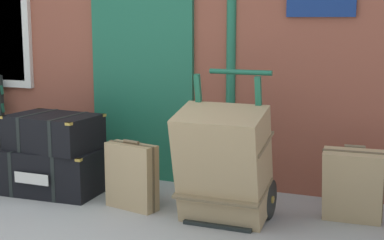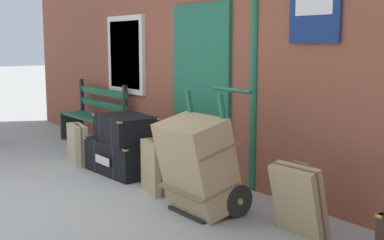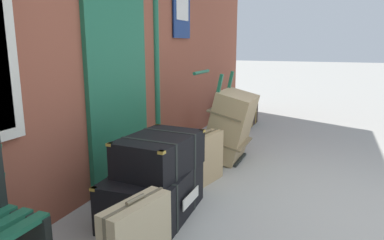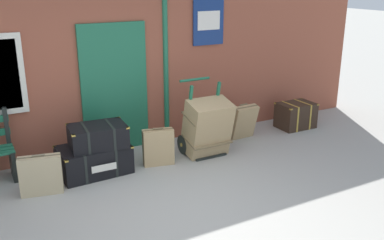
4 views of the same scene
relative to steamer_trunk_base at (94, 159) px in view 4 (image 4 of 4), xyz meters
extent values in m
plane|color=#A3A099|center=(0.51, -1.70, -0.21)|extent=(60.00, 60.00, 0.00)
cube|color=brown|center=(0.51, 0.90, 1.39)|extent=(10.40, 0.30, 3.20)
cube|color=#1E6647|center=(0.61, 0.72, 0.84)|extent=(1.10, 0.05, 2.10)
cube|color=#123D2A|center=(0.61, 0.71, 0.84)|extent=(0.06, 0.02, 2.10)
cylinder|color=#1E6647|center=(1.54, 0.74, 1.39)|extent=(0.09, 0.09, 3.14)
cube|color=navy|center=(2.36, 0.72, 1.84)|extent=(0.60, 0.02, 0.84)
cube|color=white|center=(2.36, 0.71, 1.84)|extent=(0.44, 0.01, 0.32)
cube|color=black|center=(-1.07, 0.40, 0.01)|extent=(0.06, 0.40, 0.45)
cube|color=black|center=(-1.07, 0.60, 0.52)|extent=(0.06, 0.06, 0.56)
cube|color=black|center=(0.00, 0.00, 0.00)|extent=(1.03, 0.69, 0.42)
cube|color=black|center=(-0.22, -0.01, 0.00)|extent=(0.07, 0.65, 0.43)
cube|color=black|center=(0.22, 0.01, 0.00)|extent=(0.07, 0.65, 0.43)
cube|color=#B79338|center=(-0.47, -0.32, 0.20)|extent=(0.05, 0.05, 0.02)
cube|color=#B79338|center=(0.49, -0.28, 0.20)|extent=(0.05, 0.05, 0.02)
cube|color=#B79338|center=(-0.49, 0.28, 0.20)|extent=(0.05, 0.05, 0.02)
cube|color=#B79338|center=(0.47, 0.32, 0.20)|extent=(0.05, 0.05, 0.02)
cube|color=silver|center=(0.04, -0.35, 0.00)|extent=(0.36, 0.01, 0.10)
cube|color=black|center=(0.07, -0.03, 0.37)|extent=(0.84, 0.60, 0.32)
cube|color=black|center=(-0.11, -0.02, 0.37)|extent=(0.08, 0.55, 0.33)
cube|color=black|center=(0.25, -0.05, 0.37)|extent=(0.08, 0.55, 0.33)
cube|color=#B79338|center=(-0.33, -0.26, 0.52)|extent=(0.05, 0.05, 0.02)
cube|color=#B79338|center=(0.43, -0.31, 0.52)|extent=(0.05, 0.05, 0.02)
cube|color=#B79338|center=(-0.29, 0.24, 0.52)|extent=(0.05, 0.05, 0.02)
cube|color=#B79338|center=(0.47, 0.19, 0.52)|extent=(0.05, 0.05, 0.02)
cube|color=black|center=(1.80, -0.24, -0.20)|extent=(0.56, 0.28, 0.03)
cube|color=#1E6647|center=(1.55, -0.04, 0.38)|extent=(0.04, 0.28, 1.18)
cube|color=#1E6647|center=(2.05, -0.04, 0.38)|extent=(0.04, 0.28, 1.18)
cylinder|color=#1E6647|center=(1.80, 0.20, 0.97)|extent=(0.54, 0.04, 0.04)
cylinder|color=black|center=(1.48, 0.02, -0.05)|extent=(0.04, 0.32, 0.32)
cylinder|color=#B79338|center=(1.48, 0.02, -0.05)|extent=(0.07, 0.06, 0.06)
cylinder|color=black|center=(2.12, 0.02, -0.05)|extent=(0.04, 0.32, 0.32)
cylinder|color=#B79338|center=(2.12, 0.02, -0.05)|extent=(0.07, 0.06, 0.06)
cube|color=tan|center=(1.80, -0.22, 0.27)|extent=(0.68, 0.63, 0.96)
cube|color=olive|center=(1.80, -0.22, 0.08)|extent=(0.70, 0.45, 0.13)
cube|color=olive|center=(1.80, -0.22, 0.46)|extent=(0.70, 0.45, 0.13)
cube|color=tan|center=(2.76, 0.13, 0.10)|extent=(0.47, 0.32, 0.62)
cylinder|color=brown|center=(2.76, 0.16, 0.42)|extent=(0.16, 0.04, 0.03)
cube|color=brown|center=(2.76, 0.13, 0.10)|extent=(0.48, 0.20, 0.60)
cube|color=tan|center=(0.96, -0.18, 0.07)|extent=(0.49, 0.27, 0.57)
cylinder|color=brown|center=(0.96, -0.18, 0.38)|extent=(0.16, 0.06, 0.03)
cube|color=brown|center=(0.96, -0.18, 0.07)|extent=(0.48, 0.13, 0.58)
cube|color=tan|center=(-0.81, -0.30, 0.06)|extent=(0.57, 0.28, 0.53)
cylinder|color=#71644C|center=(-0.81, -0.30, 0.34)|extent=(0.16, 0.06, 0.03)
cube|color=brown|center=(-0.81, -0.30, 0.06)|extent=(0.55, 0.14, 0.54)
cube|color=#332319|center=(3.99, 0.15, 0.03)|extent=(0.69, 0.49, 0.48)
cube|color=#B79338|center=(3.84, 0.15, 0.03)|extent=(0.04, 0.49, 0.49)
cube|color=#B79338|center=(4.14, 0.15, 0.03)|extent=(0.04, 0.49, 0.49)
cube|color=#B79338|center=(3.67, -0.06, 0.26)|extent=(0.05, 0.05, 0.02)
cube|color=#B79338|center=(4.31, -0.07, 0.26)|extent=(0.05, 0.05, 0.02)
cube|color=#B79338|center=(3.67, 0.38, 0.26)|extent=(0.05, 0.05, 0.02)
cube|color=#B79338|center=(4.31, 0.37, 0.26)|extent=(0.05, 0.05, 0.02)
camera|label=1|loc=(3.23, -4.41, 1.41)|focal=53.86mm
camera|label=2|loc=(5.60, -3.10, 1.44)|focal=48.00mm
camera|label=3|loc=(-2.67, -1.43, 1.34)|focal=33.08mm
camera|label=4|loc=(-1.55, -5.85, 2.57)|focal=40.62mm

